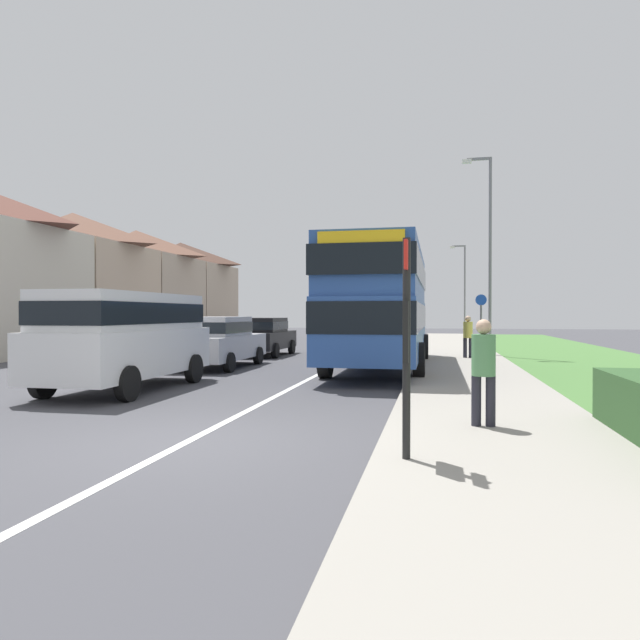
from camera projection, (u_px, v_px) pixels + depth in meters
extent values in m
plane|color=#424247|center=(185.00, 443.00, 7.62)|extent=(120.00, 120.00, 0.00)
cube|color=silver|center=(313.00, 377.00, 15.46)|extent=(0.14, 60.00, 0.01)
cube|color=gray|center=(476.00, 389.00, 12.65)|extent=(3.20, 68.00, 0.12)
cube|color=#284C93|center=(381.00, 327.00, 17.71)|extent=(2.50, 10.02, 1.65)
cube|color=#284C93|center=(382.00, 276.00, 17.69)|extent=(2.45, 9.82, 1.55)
cube|color=black|center=(381.00, 317.00, 17.71)|extent=(2.52, 10.07, 0.76)
cube|color=black|center=(382.00, 274.00, 17.69)|extent=(2.52, 10.07, 0.72)
cube|color=gold|center=(361.00, 240.00, 12.83)|extent=(2.00, 0.08, 0.44)
cylinder|color=black|center=(356.00, 347.00, 21.01)|extent=(0.30, 1.00, 1.00)
cylinder|color=black|center=(424.00, 348.00, 20.51)|extent=(0.30, 1.00, 1.00)
cylinder|color=black|center=(325.00, 360.00, 15.28)|extent=(0.30, 1.00, 1.00)
cylinder|color=black|center=(419.00, 361.00, 14.77)|extent=(0.30, 1.00, 1.00)
cube|color=silver|center=(126.00, 352.00, 12.91)|extent=(1.95, 5.02, 1.02)
cube|color=silver|center=(126.00, 311.00, 12.90)|extent=(1.72, 4.62, 0.84)
cube|color=black|center=(126.00, 313.00, 12.90)|extent=(1.75, 4.67, 0.47)
cylinder|color=black|center=(125.00, 367.00, 14.64)|extent=(0.20, 0.72, 0.72)
cylinder|color=black|center=(194.00, 369.00, 14.25)|extent=(0.20, 0.72, 0.72)
cylinder|color=black|center=(43.00, 381.00, 11.59)|extent=(0.20, 0.72, 0.72)
cylinder|color=black|center=(128.00, 384.00, 11.20)|extent=(0.20, 0.72, 0.72)
cube|color=#B7B7BC|center=(218.00, 347.00, 18.26)|extent=(1.85, 4.48, 0.74)
cube|color=#B7B7BC|center=(215.00, 326.00, 18.03)|extent=(1.63, 2.46, 0.61)
cube|color=black|center=(215.00, 327.00, 18.03)|extent=(1.66, 2.49, 0.34)
cylinder|color=black|center=(209.00, 355.00, 19.81)|extent=(0.20, 0.60, 0.60)
cylinder|color=black|center=(258.00, 356.00, 19.44)|extent=(0.20, 0.60, 0.60)
cylinder|color=black|center=(173.00, 361.00, 17.09)|extent=(0.20, 0.60, 0.60)
cylinder|color=black|center=(229.00, 362.00, 16.72)|extent=(0.20, 0.60, 0.60)
cube|color=black|center=(265.00, 340.00, 23.47)|extent=(1.70, 4.13, 0.70)
cube|color=black|center=(263.00, 325.00, 23.26)|extent=(1.50, 2.27, 0.57)
cube|color=black|center=(263.00, 325.00, 23.26)|extent=(1.53, 2.29, 0.32)
cylinder|color=black|center=(255.00, 346.00, 24.90)|extent=(0.20, 0.60, 0.60)
cylinder|color=black|center=(292.00, 347.00, 24.56)|extent=(0.20, 0.60, 0.60)
cylinder|color=black|center=(235.00, 350.00, 22.39)|extent=(0.20, 0.60, 0.60)
cylinder|color=black|center=(275.00, 351.00, 22.05)|extent=(0.20, 0.60, 0.60)
cylinder|color=#23232D|center=(476.00, 405.00, 8.19)|extent=(0.14, 0.14, 0.85)
cylinder|color=#23232D|center=(491.00, 405.00, 8.15)|extent=(0.14, 0.14, 0.85)
cylinder|color=#518C56|center=(484.00, 355.00, 8.16)|extent=(0.34, 0.34, 0.60)
sphere|color=tan|center=(484.00, 327.00, 8.16)|extent=(0.22, 0.22, 0.22)
cylinder|color=#23232D|center=(465.00, 349.00, 20.86)|extent=(0.14, 0.14, 0.85)
cylinder|color=#23232D|center=(471.00, 349.00, 20.82)|extent=(0.14, 0.14, 0.85)
cylinder|color=#D1C14C|center=(468.00, 330.00, 20.84)|extent=(0.34, 0.34, 0.60)
sphere|color=tan|center=(468.00, 319.00, 20.83)|extent=(0.22, 0.22, 0.22)
cylinder|color=black|center=(406.00, 354.00, 6.33)|extent=(0.09, 0.09, 2.60)
cube|color=red|center=(407.00, 256.00, 6.31)|extent=(0.04, 0.44, 0.32)
cube|color=black|center=(407.00, 331.00, 6.34)|extent=(0.06, 0.52, 0.68)
cylinder|color=slate|center=(481.00, 331.00, 22.68)|extent=(0.08, 0.08, 2.10)
cylinder|color=blue|center=(481.00, 300.00, 22.67)|extent=(0.44, 0.03, 0.44)
cylinder|color=slate|center=(490.00, 258.00, 22.16)|extent=(0.12, 0.12, 7.89)
cube|color=slate|center=(479.00, 159.00, 22.20)|extent=(0.90, 0.10, 0.10)
cube|color=silver|center=(467.00, 161.00, 22.30)|extent=(0.36, 0.20, 0.14)
cylinder|color=slate|center=(465.00, 291.00, 41.69)|extent=(0.12, 0.12, 6.80)
cube|color=slate|center=(459.00, 246.00, 41.74)|extent=(0.90, 0.10, 0.10)
cube|color=silver|center=(452.00, 247.00, 41.83)|extent=(0.36, 0.20, 0.14)
cube|color=#C1A88E|center=(73.00, 297.00, 29.39)|extent=(6.77, 6.18, 5.28)
pyramid|color=brown|center=(73.00, 229.00, 29.35)|extent=(6.77, 6.18, 1.72)
cube|color=tan|center=(136.00, 299.00, 35.57)|extent=(6.77, 6.18, 5.28)
pyramid|color=brown|center=(136.00, 244.00, 35.53)|extent=(6.77, 6.18, 1.72)
cube|color=tan|center=(181.00, 302.00, 41.74)|extent=(6.77, 6.18, 5.28)
pyramid|color=#4C3328|center=(180.00, 254.00, 41.70)|extent=(6.77, 6.18, 1.72)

